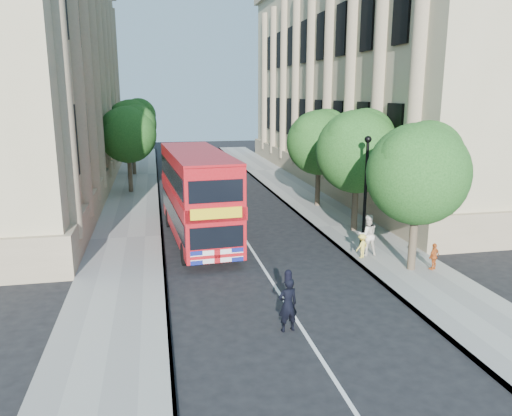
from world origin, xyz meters
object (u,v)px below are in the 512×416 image
box_van (186,188)px  police_constable (288,305)px  woman_pedestrian (367,235)px  lamp_post (365,197)px  double_decker_bus (197,194)px

box_van → police_constable: size_ratio=2.97×
police_constable → woman_pedestrian: (5.25, 6.06, 0.17)m
lamp_post → police_constable: bearing=-128.1°
double_decker_bus → lamp_post: bearing=-26.6°
lamp_post → box_van: 12.41m
box_van → lamp_post: bearing=-54.6°
double_decker_bus → box_van: (-0.14, 6.86, -0.98)m
box_van → police_constable: box_van is taller
woman_pedestrian → double_decker_bus: bearing=-24.9°
box_van → woman_pedestrian: box_van is taller
double_decker_bus → police_constable: bearing=-83.8°
lamp_post → double_decker_bus: lamp_post is taller
box_van → woman_pedestrian: 12.99m
lamp_post → woman_pedestrian: 1.76m
lamp_post → double_decker_bus: size_ratio=0.54×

